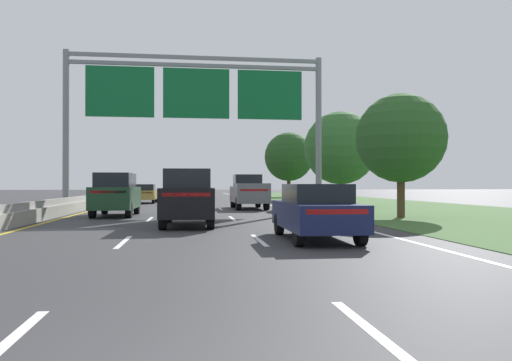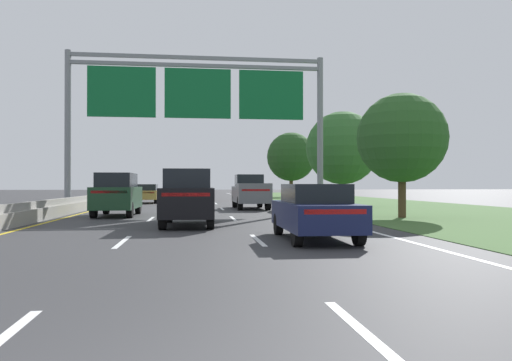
{
  "view_description": "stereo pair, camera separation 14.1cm",
  "coord_description": "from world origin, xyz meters",
  "views": [
    {
      "loc": [
        -0.07,
        -3.46,
        1.56
      ],
      "look_at": [
        2.35,
        14.93,
        1.7
      ],
      "focal_mm": 35.31,
      "sensor_mm": 36.0,
      "label": 1
    },
    {
      "loc": [
        0.07,
        -3.48,
        1.56
      ],
      "look_at": [
        2.35,
        14.93,
        1.7
      ],
      "focal_mm": 35.31,
      "sensor_mm": 36.0,
      "label": 2
    }
  ],
  "objects": [
    {
      "name": "ground_plane",
      "position": [
        0.0,
        35.0,
        0.0
      ],
      "size": [
        220.0,
        220.0,
        0.0
      ],
      "primitive_type": "plane",
      "color": "#333335"
    },
    {
      "name": "car_gold_left_lane_sedan",
      "position": [
        -3.79,
        39.26,
        0.82
      ],
      "size": [
        1.83,
        4.4,
        1.57
      ],
      "rotation": [
        0.0,
        0.0,
        1.57
      ],
      "color": "#A38438",
      "rests_on": "ground"
    },
    {
      "name": "car_navy_right_lane_sedan",
      "position": [
        3.45,
        10.36,
        0.82
      ],
      "size": [
        1.87,
        4.42,
        1.57
      ],
      "rotation": [
        0.0,
        0.0,
        1.56
      ],
      "color": "#161E47",
      "rests_on": "ground"
    },
    {
      "name": "median_barrier_concrete",
      "position": [
        -6.6,
        35.0,
        0.35
      ],
      "size": [
        0.6,
        110.0,
        0.85
      ],
      "color": "#99968E",
      "rests_on": "ground"
    },
    {
      "name": "roadside_tree_mid",
      "position": [
        10.5,
        30.98,
        4.13
      ],
      "size": [
        5.16,
        5.16,
        6.71
      ],
      "color": "#4C3823",
      "rests_on": "ground"
    },
    {
      "name": "lane_striping",
      "position": [
        0.0,
        34.54,
        0.0
      ],
      "size": [
        11.96,
        106.0,
        0.01
      ],
      "color": "white",
      "rests_on": "ground"
    },
    {
      "name": "car_red_centre_lane_sedan",
      "position": [
        0.23,
        45.87,
        0.82
      ],
      "size": [
        1.88,
        4.43,
        1.57
      ],
      "rotation": [
        0.0,
        0.0,
        1.59
      ],
      "color": "maroon",
      "rests_on": "ground"
    },
    {
      "name": "car_black_centre_lane_suv",
      "position": [
        -0.15,
        15.63,
        1.1
      ],
      "size": [
        1.99,
        4.74,
        2.11
      ],
      "rotation": [
        0.0,
        0.0,
        1.55
      ],
      "color": "black",
      "rests_on": "ground"
    },
    {
      "name": "roadside_tree_far",
      "position": [
        9.66,
        45.58,
        4.29
      ],
      "size": [
        4.83,
        4.83,
        6.72
      ],
      "color": "#4C3823",
      "rests_on": "ground"
    },
    {
      "name": "roadside_tree_near",
      "position": [
        9.67,
        18.86,
        3.71
      ],
      "size": [
        4.16,
        4.16,
        5.8
      ],
      "color": "#4C3823",
      "rests_on": "ground"
    },
    {
      "name": "pickup_truck_grey",
      "position": [
        3.67,
        28.6,
        1.07
      ],
      "size": [
        2.02,
        5.41,
        2.2
      ],
      "rotation": [
        0.0,
        0.0,
        1.58
      ],
      "color": "slate",
      "rests_on": "ground"
    },
    {
      "name": "roadside_tree_distant",
      "position": [
        12.27,
        58.69,
        4.78
      ],
      "size": [
        4.28,
        4.28,
        6.94
      ],
      "color": "#4C3823",
      "rests_on": "ground"
    },
    {
      "name": "overhead_sign_gantry",
      "position": [
        0.3,
        26.08,
        6.52
      ],
      "size": [
        15.06,
        0.42,
        9.22
      ],
      "color": "gray",
      "rests_on": "ground"
    },
    {
      "name": "grass_verge_right",
      "position": [
        13.95,
        35.0,
        0.01
      ],
      "size": [
        14.0,
        110.0,
        0.02
      ],
      "primitive_type": "cube",
      "color": "#3D602D",
      "rests_on": "ground"
    },
    {
      "name": "car_darkgreen_left_lane_suv",
      "position": [
        -3.68,
        21.98,
        1.1
      ],
      "size": [
        1.95,
        4.72,
        2.11
      ],
      "rotation": [
        0.0,
        0.0,
        1.56
      ],
      "color": "#193D23",
      "rests_on": "ground"
    }
  ]
}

